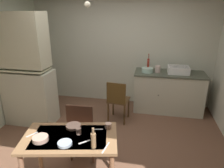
% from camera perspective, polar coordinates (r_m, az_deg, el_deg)
% --- Properties ---
extents(ground_plane, '(5.19, 5.19, 0.00)m').
position_cam_1_polar(ground_plane, '(3.61, -2.57, -17.10)').
color(ground_plane, brown).
extents(wall_back, '(4.29, 0.10, 2.59)m').
position_cam_1_polar(wall_back, '(4.90, 2.68, 9.58)').
color(wall_back, beige).
rests_on(wall_back, ground).
extents(hutch_cabinet, '(0.94, 0.49, 2.16)m').
position_cam_1_polar(hutch_cabinet, '(4.23, -22.54, 2.45)').
color(hutch_cabinet, beige).
rests_on(hutch_cabinet, ground).
extents(counter_cabinet, '(1.50, 0.64, 0.89)m').
position_cam_1_polar(counter_cabinet, '(4.74, 15.38, -2.12)').
color(counter_cabinet, beige).
rests_on(counter_cabinet, ground).
extents(sink_basin, '(0.44, 0.34, 0.15)m').
position_cam_1_polar(sink_basin, '(4.60, 18.02, 3.81)').
color(sink_basin, white).
rests_on(sink_basin, counter_cabinet).
extents(hand_pump, '(0.05, 0.27, 0.39)m').
position_cam_1_polar(hand_pump, '(4.58, 10.07, 5.62)').
color(hand_pump, maroon).
rests_on(hand_pump, counter_cabinet).
extents(mixing_bowl_counter, '(0.24, 0.24, 0.10)m').
position_cam_1_polar(mixing_bowl_counter, '(4.52, 9.79, 3.86)').
color(mixing_bowl_counter, '#ADD1C1').
rests_on(mixing_bowl_counter, counter_cabinet).
extents(stoneware_crock, '(0.12, 0.12, 0.15)m').
position_cam_1_polar(stoneware_crock, '(4.55, 12.64, 4.11)').
color(stoneware_crock, beige).
rests_on(stoneware_crock, counter_cabinet).
extents(dining_table, '(1.23, 0.86, 0.75)m').
position_cam_1_polar(dining_table, '(2.63, -11.52, -16.11)').
color(dining_table, '#936B45').
rests_on(dining_table, ground).
extents(chair_far_side, '(0.41, 0.41, 0.94)m').
position_cam_1_polar(chair_far_side, '(3.15, -8.14, -12.46)').
color(chair_far_side, '#503120').
rests_on(chair_far_side, ground).
extents(chair_by_counter, '(0.45, 0.45, 0.87)m').
position_cam_1_polar(chair_by_counter, '(4.10, 1.63, -4.44)').
color(chair_by_counter, '#4E361B').
rests_on(chair_by_counter, ground).
extents(serving_bowl_wide, '(0.18, 0.18, 0.05)m').
position_cam_1_polar(serving_bowl_wide, '(2.57, -19.36, -14.18)').
color(serving_bowl_wide, tan).
rests_on(serving_bowl_wide, dining_table).
extents(soup_bowl_small, '(0.19, 0.19, 0.03)m').
position_cam_1_polar(soup_bowl_small, '(2.73, -10.70, -11.45)').
color(soup_bowl_small, tan).
rests_on(soup_bowl_small, dining_table).
extents(sauce_dish, '(0.16, 0.16, 0.03)m').
position_cam_1_polar(sauce_dish, '(2.44, -13.04, -15.85)').
color(sauce_dish, '#9EB2C6').
rests_on(sauce_dish, dining_table).
extents(teacup_mint, '(0.08, 0.08, 0.07)m').
position_cam_1_polar(teacup_mint, '(2.65, -1.07, -11.56)').
color(teacup_mint, tan).
rests_on(teacup_mint, dining_table).
extents(mug_tall, '(0.06, 0.06, 0.08)m').
position_cam_1_polar(mug_tall, '(2.57, -9.31, -12.82)').
color(mug_tall, tan).
rests_on(mug_tall, dining_table).
extents(glass_bottle, '(0.06, 0.06, 0.25)m').
position_cam_1_polar(glass_bottle, '(2.30, -5.21, -15.27)').
color(glass_bottle, olive).
rests_on(glass_bottle, dining_table).
extents(table_knife, '(0.05, 0.21, 0.00)m').
position_cam_1_polar(table_knife, '(2.34, -1.77, -17.32)').
color(table_knife, silver).
rests_on(table_knife, dining_table).
extents(teaspoon_near_bowl, '(0.13, 0.05, 0.00)m').
position_cam_1_polar(teaspoon_near_bowl, '(2.65, -3.97, -12.51)').
color(teaspoon_near_bowl, beige).
rests_on(teaspoon_near_bowl, dining_table).
extents(teaspoon_by_cup, '(0.10, 0.13, 0.00)m').
position_cam_1_polar(teaspoon_by_cup, '(2.72, -21.44, -13.00)').
color(teaspoon_by_cup, beige).
rests_on(teaspoon_by_cup, dining_table).
extents(serving_spoon, '(0.12, 0.11, 0.00)m').
position_cam_1_polar(serving_spoon, '(2.44, -7.70, -15.73)').
color(serving_spoon, beige).
rests_on(serving_spoon, dining_table).
extents(pendant_bulb, '(0.08, 0.08, 0.08)m').
position_cam_1_polar(pendant_bulb, '(2.97, -6.87, 21.18)').
color(pendant_bulb, '#F9EFCC').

